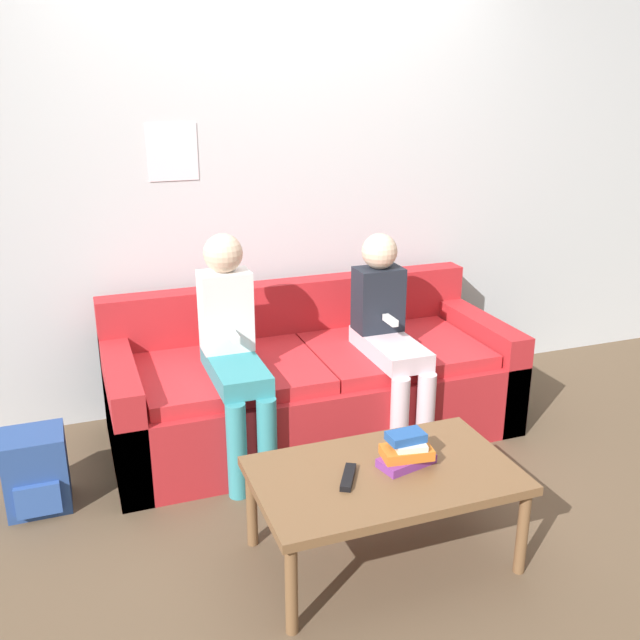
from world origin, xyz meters
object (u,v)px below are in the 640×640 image
Objects in this scene: tv_remote at (348,477)px; backpack at (36,471)px; person_left at (233,343)px; coffee_table at (384,480)px; person_right at (388,329)px; couch at (311,384)px.

backpack is at bearing 172.60° from tv_remote.
person_left is at bearing 132.09° from tv_remote.
coffee_table is at bearing 32.84° from tv_remote.
couch is at bearing 150.47° from person_right.
couch is 1.16m from tv_remote.
person_left reaches higher than person_right.
person_right is at bearing -29.53° from couch.
person_left is (-0.45, -0.19, 0.36)m from couch.
tv_remote is at bearing -102.57° from couch.
person_left reaches higher than tv_remote.
person_right is (0.44, 0.92, 0.25)m from coffee_table.
couch is 0.61m from person_left.
person_left is 0.98m from tv_remote.
person_left is at bearing 5.45° from backpack.
backpack is at bearing -168.65° from couch.
person_right reaches higher than tv_remote.
person_right is at bearing 2.64° from backpack.
couch is at bearing 107.24° from tv_remote.
person_right is (0.80, -0.01, -0.03)m from person_left.
person_left is 3.15× the size of backpack.
person_left is 1.02m from backpack.
person_left reaches higher than couch.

